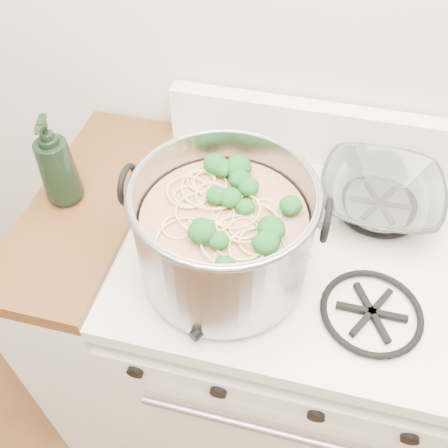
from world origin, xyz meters
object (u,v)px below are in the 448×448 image
spatula (279,258)px  stock_pot (224,234)px  gas_range (279,343)px  bottle (55,161)px  glass_bowl (378,200)px

spatula → stock_pot: bearing=-129.8°
gas_range → spatula: size_ratio=2.98×
gas_range → bottle: bearing=-179.4°
stock_pot → bottle: 0.43m
stock_pot → glass_bowl: 0.41m
glass_bowl → stock_pot: bearing=-139.3°
bottle → glass_bowl: bearing=-2.3°
gas_range → glass_bowl: bearing=41.3°
glass_bowl → bottle: size_ratio=0.49×
spatula → glass_bowl: glass_bowl is taller
spatula → bottle: size_ratio=1.35×
stock_pot → bottle: size_ratio=1.67×
glass_bowl → gas_range: bearing=-138.7°
spatula → bottle: 0.54m
gas_range → glass_bowl: 0.55m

